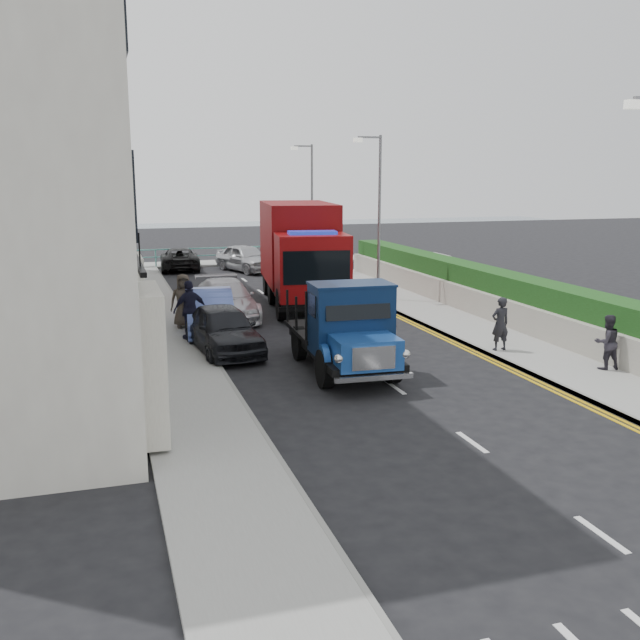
{
  "coord_description": "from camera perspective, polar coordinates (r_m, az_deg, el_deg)",
  "views": [
    {
      "loc": [
        -7.08,
        -14.3,
        5.42
      ],
      "look_at": [
        -1.3,
        4.39,
        1.4
      ],
      "focal_mm": 40.0,
      "sensor_mm": 36.0,
      "label": 1
    }
  ],
  "objects": [
    {
      "name": "seafront_car_right",
      "position": [
        40.58,
        -5.97,
        4.96
      ],
      "size": [
        3.21,
        4.81,
        1.52
      ],
      "primitive_type": "imported",
      "rotation": [
        0.0,
        0.0,
        0.35
      ],
      "color": "#B1B2B6",
      "rests_on": "ground"
    },
    {
      "name": "ground",
      "position": [
        16.85,
        8.74,
        -7.29
      ],
      "size": [
        120.0,
        120.0,
        0.0
      ],
      "primitive_type": "plane",
      "color": "black",
      "rests_on": "ground"
    },
    {
      "name": "parked_car_front",
      "position": [
        22.08,
        -7.72,
        -0.72
      ],
      "size": [
        2.14,
        4.5,
        1.48
      ],
      "primitive_type": "imported",
      "rotation": [
        0.0,
        0.0,
        0.09
      ],
      "color": "black",
      "rests_on": "ground"
    },
    {
      "name": "pedestrian_west_far",
      "position": [
        25.39,
        -10.87,
        1.53
      ],
      "size": [
        0.96,
        0.65,
        1.89
      ],
      "primitive_type": "imported",
      "rotation": [
        0.0,
        0.0,
        -0.06
      ],
      "color": "#393229",
      "rests_on": "pavement_west"
    },
    {
      "name": "red_lorry",
      "position": [
        29.86,
        -1.55,
        5.51
      ],
      "size": [
        3.8,
        8.35,
        4.22
      ],
      "rotation": [
        0.0,
        0.0,
        -0.14
      ],
      "color": "black",
      "rests_on": "ground"
    },
    {
      "name": "parked_car_mid",
      "position": [
        24.91,
        -8.85,
        0.67
      ],
      "size": [
        2.01,
        4.69,
        1.5
      ],
      "primitive_type": "imported",
      "rotation": [
        0.0,
        0.0,
        -0.09
      ],
      "color": "#5B70C3",
      "rests_on": "ground"
    },
    {
      "name": "pavement_east",
      "position": [
        26.92,
        10.58,
        -0.07
      ],
      "size": [
        2.6,
        38.0,
        0.12
      ],
      "primitive_type": "cube",
      "color": "gray",
      "rests_on": "ground"
    },
    {
      "name": "pavement_west",
      "position": [
        23.98,
        -12.25,
        -1.57
      ],
      "size": [
        2.4,
        38.0,
        0.12
      ],
      "primitive_type": "cube",
      "color": "gray",
      "rests_on": "ground"
    },
    {
      "name": "terrace_west",
      "position": [
        27.46,
        -22.89,
        14.38
      ],
      "size": [
        6.31,
        30.2,
        14.25
      ],
      "color": "silver",
      "rests_on": "ground"
    },
    {
      "name": "pedestrian_west_near",
      "position": [
        23.52,
        -10.34,
        0.8
      ],
      "size": [
        1.21,
        0.73,
        1.93
      ],
      "primitive_type": "imported",
      "rotation": [
        0.0,
        0.0,
        3.38
      ],
      "color": "black",
      "rests_on": "pavement_west"
    },
    {
      "name": "lamp_far",
      "position": [
        39.95,
        -0.82,
        9.57
      ],
      "size": [
        1.23,
        0.18,
        7.0
      ],
      "color": "slate",
      "rests_on": "ground"
    },
    {
      "name": "promenade",
      "position": [
        44.2,
        -7.87,
        4.54
      ],
      "size": [
        30.0,
        2.5,
        0.12
      ],
      "primitive_type": "cube",
      "color": "gray",
      "rests_on": "ground"
    },
    {
      "name": "sea_plane",
      "position": [
        74.83,
        -11.81,
        7.22
      ],
      "size": [
        120.0,
        120.0,
        0.0
      ],
      "primitive_type": "plane",
      "color": "slate",
      "rests_on": "ground"
    },
    {
      "name": "parked_car_rear",
      "position": [
        27.43,
        -7.53,
        1.64
      ],
      "size": [
        2.01,
        4.94,
        1.43
      ],
      "primitive_type": "imported",
      "rotation": [
        0.0,
        0.0,
        0.0
      ],
      "color": "silver",
      "rests_on": "ground"
    },
    {
      "name": "lamp_mid",
      "position": [
        30.49,
        4.56,
        8.9
      ],
      "size": [
        1.23,
        0.18,
        7.0
      ],
      "color": "slate",
      "rests_on": "ground"
    },
    {
      "name": "garden_east",
      "position": [
        27.71,
        14.15,
        1.87
      ],
      "size": [
        1.45,
        28.0,
        1.75
      ],
      "color": "#B2AD9E",
      "rests_on": "ground"
    },
    {
      "name": "bedford_lorry",
      "position": [
        19.27,
        2.33,
        -1.13
      ],
      "size": [
        2.39,
        5.49,
        2.55
      ],
      "rotation": [
        0.0,
        0.0,
        -0.05
      ],
      "color": "black",
      "rests_on": "ground"
    },
    {
      "name": "seafront_railing",
      "position": [
        43.36,
        -7.71,
        5.1
      ],
      "size": [
        13.0,
        0.08,
        1.11
      ],
      "color": "#59B2A5",
      "rests_on": "ground"
    },
    {
      "name": "pedestrian_east_near",
      "position": [
        22.36,
        14.22,
        -0.29
      ],
      "size": [
        0.63,
        0.43,
        1.65
      ],
      "primitive_type": "imported",
      "rotation": [
        0.0,
        0.0,
        3.21
      ],
      "color": "black",
      "rests_on": "pavement_east"
    },
    {
      "name": "seafront_car_left",
      "position": [
        41.8,
        -11.17,
        4.82
      ],
      "size": [
        2.44,
        4.73,
        1.27
      ],
      "primitive_type": "imported",
      "rotation": [
        0.0,
        0.0,
        3.07
      ],
      "color": "black",
      "rests_on": "ground"
    },
    {
      "name": "pedestrian_east_far",
      "position": [
        21.13,
        21.97,
        -1.65
      ],
      "size": [
        0.78,
        0.63,
        1.52
      ],
      "primitive_type": "imported",
      "rotation": [
        0.0,
        0.0,
        3.07
      ],
      "color": "#2B2830",
      "rests_on": "pavement_east"
    }
  ]
}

